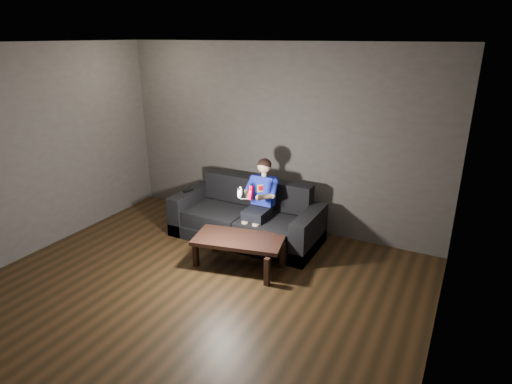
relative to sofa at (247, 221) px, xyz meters
The scene contains 11 objects.
floor 1.86m from the sofa, 85.46° to the right, with size 5.00×5.00×0.00m, color black.
back_wall 1.28m from the sofa, 77.53° to the left, with size 5.00×0.04×2.70m, color #3D3835.
left_wall 3.18m from the sofa, 141.99° to the right, with size 0.04×5.00×2.70m, color #3D3835.
right_wall 3.40m from the sofa, 34.81° to the right, with size 0.04×5.00×2.70m, color #3D3835.
ceiling 3.05m from the sofa, 85.46° to the right, with size 5.00×5.00×0.02m, color beige.
sofa is the anchor object (origin of this frame).
child 0.50m from the sofa, 12.54° to the right, with size 0.46×0.56×1.13m.
wii_remote_red 0.87m from the sofa, 56.20° to the right, with size 0.06×0.08×0.18m.
nunchuk_white 0.80m from the sofa, 71.24° to the right, with size 0.07×0.10×0.17m.
wii_remote_black 1.01m from the sofa, behind, with size 0.07×0.17×0.03m.
coffee_table 0.84m from the sofa, 68.36° to the right, with size 1.20×0.78×0.40m.
Camera 1 is at (2.56, -3.08, 2.78)m, focal length 30.00 mm.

